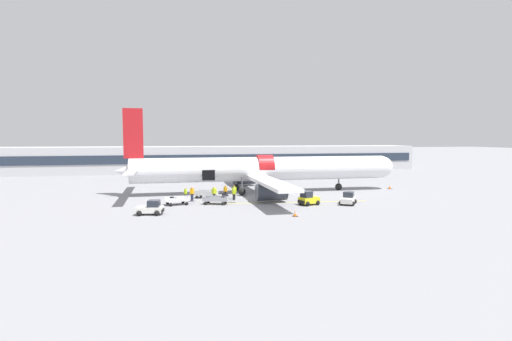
% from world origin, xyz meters
% --- Properties ---
extents(ground_plane, '(500.00, 500.00, 0.00)m').
position_xyz_m(ground_plane, '(0.00, 0.00, 0.00)').
color(ground_plane, gray).
extents(apron_marking_line, '(19.71, 2.29, 0.01)m').
position_xyz_m(apron_marking_line, '(2.82, -4.36, 0.00)').
color(apron_marking_line, yellow).
rests_on(apron_marking_line, ground_plane).
extents(terminal_strip, '(95.59, 10.05, 5.83)m').
position_xyz_m(terminal_strip, '(0.00, 42.18, 2.92)').
color(terminal_strip, '#B2B2B7').
rests_on(terminal_strip, ground_plane).
extents(airplane, '(40.60, 34.70, 11.70)m').
position_xyz_m(airplane, '(1.60, 4.91, 3.26)').
color(airplane, silver).
rests_on(airplane, ground_plane).
extents(baggage_tug_lead, '(2.64, 3.03, 1.46)m').
position_xyz_m(baggage_tug_lead, '(9.33, -7.27, 0.62)').
color(baggage_tug_lead, silver).
rests_on(baggage_tug_lead, ground_plane).
extents(baggage_tug_mid, '(2.62, 2.27, 1.65)m').
position_xyz_m(baggage_tug_mid, '(4.59, -6.68, 0.68)').
color(baggage_tug_mid, yellow).
rests_on(baggage_tug_mid, ground_plane).
extents(baggage_tug_rear, '(2.89, 2.20, 1.48)m').
position_xyz_m(baggage_tug_rear, '(-13.14, -8.68, 0.63)').
color(baggage_tug_rear, silver).
rests_on(baggage_tug_rear, ground_plane).
extents(baggage_cart_loading, '(3.71, 2.56, 0.99)m').
position_xyz_m(baggage_cart_loading, '(-6.44, 1.27, 0.47)').
color(baggage_cart_loading, silver).
rests_on(baggage_cart_loading, ground_plane).
extents(baggage_cart_queued, '(3.65, 2.31, 1.05)m').
position_xyz_m(baggage_cart_queued, '(-10.31, -3.25, 0.47)').
color(baggage_cart_queued, silver).
rests_on(baggage_cart_queued, ground_plane).
extents(baggage_cart_empty, '(3.88, 2.40, 0.92)m').
position_xyz_m(baggage_cart_empty, '(-5.80, -3.74, 0.43)').
color(baggage_cart_empty, '#999BA0').
rests_on(baggage_cart_empty, ground_plane).
extents(ground_crew_loader_a, '(0.61, 0.56, 1.81)m').
position_xyz_m(ground_crew_loader_a, '(-8.45, -0.58, 0.95)').
color(ground_crew_loader_a, '#1E2338').
rests_on(ground_crew_loader_a, ground_plane).
extents(ground_crew_loader_b, '(0.51, 0.50, 1.59)m').
position_xyz_m(ground_crew_loader_b, '(-3.97, 1.46, 0.84)').
color(ground_crew_loader_b, black).
rests_on(ground_crew_loader_b, ground_plane).
extents(ground_crew_driver, '(0.64, 0.48, 1.82)m').
position_xyz_m(ground_crew_driver, '(-5.75, -1.01, 0.96)').
color(ground_crew_driver, '#2D2D33').
rests_on(ground_crew_driver, ground_plane).
extents(ground_crew_supervisor, '(0.40, 0.56, 1.60)m').
position_xyz_m(ground_crew_supervisor, '(-9.22, 0.17, 0.84)').
color(ground_crew_supervisor, '#1E2338').
rests_on(ground_crew_supervisor, ground_plane).
extents(ground_crew_helper, '(0.61, 0.41, 1.76)m').
position_xyz_m(ground_crew_helper, '(-3.04, 0.06, 0.93)').
color(ground_crew_helper, '#1E2338').
rests_on(ground_crew_helper, ground_plane).
extents(ground_crew_marshal, '(0.52, 0.52, 1.61)m').
position_xyz_m(ground_crew_marshal, '(-3.30, -1.21, 0.85)').
color(ground_crew_marshal, black).
rests_on(ground_crew_marshal, ground_plane).
extents(suitcase_on_tarmac_upright, '(0.52, 0.32, 0.78)m').
position_xyz_m(suitcase_on_tarmac_upright, '(-4.21, -0.96, 0.33)').
color(suitcase_on_tarmac_upright, black).
rests_on(suitcase_on_tarmac_upright, ground_plane).
extents(suitcase_on_tarmac_spare, '(0.46, 0.35, 0.77)m').
position_xyz_m(suitcase_on_tarmac_spare, '(-4.36, 0.25, 0.33)').
color(suitcase_on_tarmac_spare, black).
rests_on(suitcase_on_tarmac_spare, ground_plane).
extents(safety_cone_nose, '(0.63, 0.63, 0.55)m').
position_xyz_m(safety_cone_nose, '(21.93, 4.53, 0.25)').
color(safety_cone_nose, black).
rests_on(safety_cone_nose, ground_plane).
extents(safety_cone_engine_left, '(0.53, 0.53, 0.55)m').
position_xyz_m(safety_cone_engine_left, '(0.95, -12.79, 0.25)').
color(safety_cone_engine_left, black).
rests_on(safety_cone_engine_left, ground_plane).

